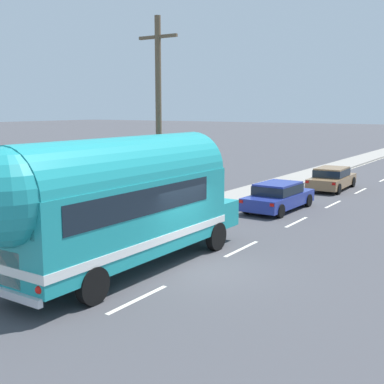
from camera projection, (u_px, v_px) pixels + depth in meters
The scene contains 7 objects.
ground_plane at pixel (200, 269), 15.90m from camera, with size 300.00×300.00×0.00m, color #424247.
lane_markings at pixel (287, 199), 28.13m from camera, with size 3.90×80.00×0.01m.
sidewalk_slab at pixel (221, 202), 26.86m from camera, with size 2.56×90.00×0.15m, color gray.
utility_pole at pixel (159, 122), 20.30m from camera, with size 1.80×0.24×8.50m.
painted_bus at pixel (113, 199), 15.03m from camera, with size 2.66×10.62×4.12m.
car_lead at pixel (278, 195), 24.97m from camera, with size 2.05×4.79×1.37m.
car_second at pixel (332, 178), 31.30m from camera, with size 2.06×4.78×1.37m.
Camera 1 is at (8.19, -12.92, 4.97)m, focal length 47.66 mm.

